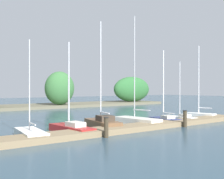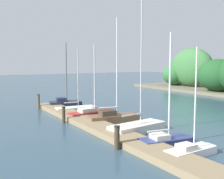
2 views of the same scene
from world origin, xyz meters
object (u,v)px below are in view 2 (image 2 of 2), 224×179
Objects in this scene: sailboat_1 at (77,109)px; sailboat_3 at (115,117)px; sailboat_6 at (192,150)px; mooring_piling_0 at (39,102)px; mooring_piling_2 at (117,138)px; sailboat_2 at (93,112)px; sailboat_0 at (66,103)px; sailboat_5 at (166,139)px; mooring_piling_1 at (64,115)px; sailboat_4 at (139,127)px.

sailboat_1 is 0.74× the size of sailboat_3.
sailboat_1 is 13.32m from sailboat_6.
sailboat_1 is 4.10m from mooring_piling_0.
sailboat_6 is 3.69m from mooring_piling_2.
mooring_piling_0 is (-3.18, -2.55, 0.44)m from sailboat_1.
sailboat_2 is 0.76× the size of sailboat_3.
mooring_piling_0 is at bearing 110.95° from sailboat_2.
sailboat_0 is at bearing 95.05° from sailboat_1.
sailboat_0 is 5.17× the size of mooring_piling_2.
sailboat_1 is at bearing 98.92° from sailboat_5.
sailboat_3 is at bearing -85.72° from sailboat_2.
sailboat_1 is 4.81× the size of mooring_piling_1.
sailboat_1 is 1.10× the size of sailboat_6.
sailboat_0 reaches higher than mooring_piling_2.
sailboat_0 is at bearing 98.54° from sailboat_5.
mooring_piling_2 is at bearing -97.25° from sailboat_1.
sailboat_2 is 4.18× the size of mooring_piling_0.
sailboat_5 is 4.31× the size of mooring_piling_0.
sailboat_2 is (2.70, 0.17, 0.08)m from sailboat_1.
sailboat_3 reaches higher than mooring_piling_1.
sailboat_1 is at bearing 89.79° from sailboat_2.
sailboat_0 is 4.53× the size of mooring_piling_0.
mooring_piling_1 is (6.44, -2.71, 0.21)m from sailboat_0.
sailboat_1 is 2.71m from sailboat_2.
sailboat_2 is at bearing 86.04° from sailboat_4.
sailboat_1 reaches higher than mooring_piling_2.
mooring_piling_0 is 1.18× the size of mooring_piling_1.
mooring_piling_1 is 7.16m from mooring_piling_2.
mooring_piling_1 is (6.68, -0.10, -0.11)m from mooring_piling_0.
sailboat_0 is 1.11× the size of sailboat_1.
sailboat_4 is (3.11, -0.10, -0.05)m from sailboat_3.
mooring_piling_0 is (-14.58, -2.66, 0.38)m from sailboat_5.
sailboat_1 is at bearing 88.72° from sailboat_6.
sailboat_2 is 4.77× the size of mooring_piling_2.
sailboat_4 is at bearing -81.29° from sailboat_3.
sailboat_4 is 3.72m from mooring_piling_2.
sailboat_5 reaches higher than sailboat_2.
sailboat_6 is at bearing -83.87° from sailboat_3.
sailboat_0 is at bearing 85.16° from sailboat_4.
sailboat_4 reaches higher than mooring_piling_0.
mooring_piling_1 is (-7.90, -2.76, 0.27)m from sailboat_5.
sailboat_4 is 6.92× the size of mooring_piling_2.
sailboat_0 is at bearing 157.15° from mooring_piling_1.
mooring_piling_2 is at bearing 172.82° from sailboat_5.
mooring_piling_1 is (0.79, -2.82, 0.25)m from sailboat_2.
sailboat_0 is at bearing 168.99° from mooring_piling_2.
mooring_piling_0 reaches higher than mooring_piling_1.
sailboat_0 is 5.65m from sailboat_2.
mooring_piling_1 is at bearing -101.13° from sailboat_0.
sailboat_1 is 0.97× the size of sailboat_2.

